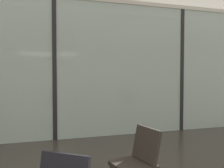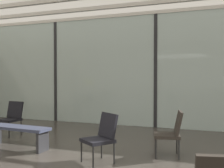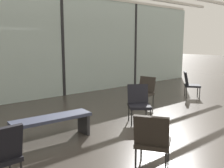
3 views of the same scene
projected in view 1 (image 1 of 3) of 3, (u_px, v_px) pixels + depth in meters
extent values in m
cube|color=#A3B7B2|center=(54.00, 69.00, 5.54)|extent=(14.00, 0.08, 3.41)
cube|color=black|center=(54.00, 69.00, 5.54)|extent=(0.10, 0.12, 3.41)
cube|color=black|center=(181.00, 70.00, 6.54)|extent=(0.10, 0.12, 3.41)
ellipsoid|color=#B2BCD6|center=(73.00, 65.00, 11.64)|extent=(10.10, 4.11, 4.11)
sphere|color=black|center=(8.00, 55.00, 9.03)|extent=(0.28, 0.28, 0.28)
sphere|color=black|center=(32.00, 55.00, 9.28)|extent=(0.28, 0.28, 0.28)
sphere|color=black|center=(55.00, 56.00, 9.54)|extent=(0.28, 0.28, 0.28)
sphere|color=black|center=(77.00, 56.00, 9.79)|extent=(0.28, 0.28, 0.28)
sphere|color=black|center=(97.00, 57.00, 10.05)|extent=(0.28, 0.28, 0.28)
sphere|color=black|center=(117.00, 57.00, 10.30)|extent=(0.28, 0.28, 0.28)
sphere|color=black|center=(136.00, 58.00, 10.56)|extent=(0.28, 0.28, 0.28)
cube|color=#28231E|center=(133.00, 165.00, 2.98)|extent=(0.58, 0.58, 0.06)
cube|color=#28231E|center=(146.00, 144.00, 3.08)|extent=(0.24, 0.50, 0.44)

